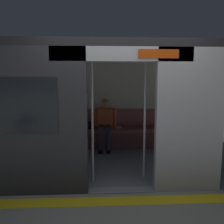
# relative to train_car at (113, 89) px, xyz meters

# --- Properties ---
(ground_plane) EXTENTS (60.00, 60.00, 0.00)m
(ground_plane) POSITION_rel_train_car_xyz_m (-0.07, 1.23, -1.49)
(ground_plane) COLOR gray
(platform_edge_strip) EXTENTS (8.00, 0.24, 0.01)m
(platform_edge_strip) POSITION_rel_train_car_xyz_m (-0.07, 1.53, -1.48)
(platform_edge_strip) COLOR yellow
(platform_edge_strip) RESTS_ON ground_plane
(train_car) EXTENTS (6.40, 2.79, 2.23)m
(train_car) POSITION_rel_train_car_xyz_m (0.00, 0.00, 0.00)
(train_car) COLOR #ADAFB5
(train_car) RESTS_ON ground_plane
(bench_seat) EXTENTS (3.27, 0.44, 0.48)m
(bench_seat) POSITION_rel_train_car_xyz_m (-0.07, -1.05, -1.12)
(bench_seat) COLOR #935156
(bench_seat) RESTS_ON ground_plane
(person_seated) EXTENTS (0.55, 0.69, 1.20)m
(person_seated) POSITION_rel_train_car_xyz_m (0.13, -0.99, -0.79)
(person_seated) COLOR #CC5933
(person_seated) RESTS_ON ground_plane
(handbag) EXTENTS (0.26, 0.15, 0.17)m
(handbag) POSITION_rel_train_car_xyz_m (0.61, -1.09, -0.93)
(handbag) COLOR black
(handbag) RESTS_ON bench_seat
(book) EXTENTS (0.16, 0.22, 0.03)m
(book) POSITION_rel_train_car_xyz_m (-0.21, -1.14, -1.00)
(book) COLOR silver
(book) RESTS_ON bench_seat
(grab_pole_door) EXTENTS (0.04, 0.04, 2.09)m
(grab_pole_door) POSITION_rel_train_car_xyz_m (0.37, 0.86, -0.44)
(grab_pole_door) COLOR silver
(grab_pole_door) RESTS_ON ground_plane
(grab_pole_far) EXTENTS (0.04, 0.04, 2.09)m
(grab_pole_far) POSITION_rel_train_car_xyz_m (-0.50, 0.73, -0.44)
(grab_pole_far) COLOR silver
(grab_pole_far) RESTS_ON ground_plane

